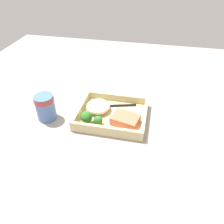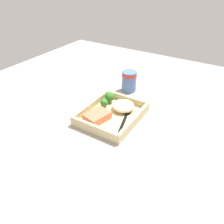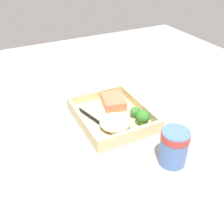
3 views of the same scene
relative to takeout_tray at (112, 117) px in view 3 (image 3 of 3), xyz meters
The scene contains 10 objects.
ground_plane 1.60cm from the takeout_tray, ahead, with size 160.00×160.00×2.00cm, color gray.
takeout_tray is the anchor object (origin of this frame).
tray_rim 2.02cm from the takeout_tray, ahead, with size 25.53×21.25×2.84cm.
salmon_fillet 6.85cm from the takeout_tray, 149.44° to the left, with size 9.37×6.99×2.98cm, color #E26D4C.
mashed_potatoes 6.54cm from the takeout_tray, 17.93° to the right, with size 9.12×9.34×3.66cm, color beige.
broccoli_floret_1 7.68cm from the takeout_tray, 59.15° to the left, with size 3.27×3.27×3.57cm.
broccoli_floret_2 10.63cm from the takeout_tray, 37.98° to the left, with size 4.26×4.26×4.88cm.
fork 5.78cm from the takeout_tray, 84.81° to the right, with size 15.67×5.79×0.44cm.
paper_cup 24.92cm from the takeout_tray, 12.08° to the left, with size 7.15×7.15×9.82cm.
receipt_slip 23.64cm from the takeout_tray, 155.22° to the right, with size 7.44×14.72×0.24cm, color white.
Camera 3 is at (60.73, -30.73, 48.63)cm, focal length 42.00 mm.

